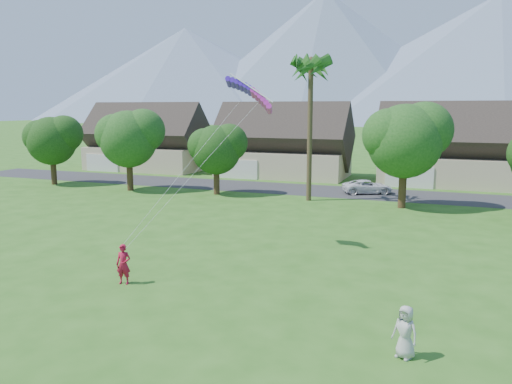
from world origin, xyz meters
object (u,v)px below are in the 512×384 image
at_px(watcher, 405,332).
at_px(parafoil_kite, 252,92).
at_px(kite_flyer, 123,264).
at_px(parked_car, 368,187).

distance_m(watcher, parafoil_kite, 16.24).
xyz_separation_m(kite_flyer, watcher, (12.79, -2.61, -0.06)).
height_order(kite_flyer, watcher, kite_flyer).
relative_size(kite_flyer, parafoil_kite, 0.61).
bearing_deg(watcher, kite_flyer, -165.81).
bearing_deg(watcher, parked_car, 126.11).
bearing_deg(parafoil_kite, kite_flyer, -117.26).
height_order(kite_flyer, parked_car, kite_flyer).
xyz_separation_m(kite_flyer, parked_car, (6.95, 29.24, -0.30)).
xyz_separation_m(watcher, parafoil_kite, (-9.43, 10.43, 8.12)).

